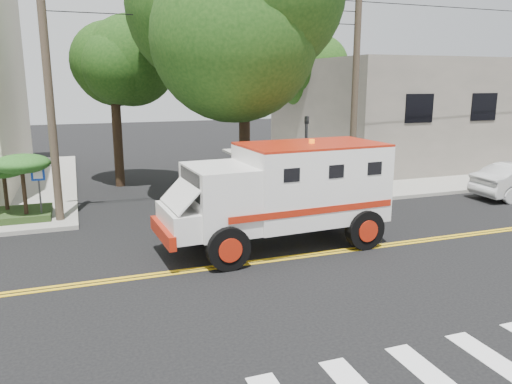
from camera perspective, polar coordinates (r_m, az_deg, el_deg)
name	(u,v)px	position (r m, az deg, el deg)	size (l,w,h in m)	color
ground	(268,261)	(14.25, 1.39, -7.84)	(100.00, 100.00, 0.00)	black
sidewalk_ne	(392,161)	(32.15, 15.24, 3.42)	(17.00, 17.00, 0.15)	gray
building_right	(410,110)	(33.11, 17.21, 8.91)	(14.00, 12.00, 6.00)	#69635A
utility_pole_left	(49,95)	(18.45, -22.56, 10.19)	(0.28, 0.28, 9.00)	#382D23
utility_pole_right	(355,92)	(21.72, 11.24, 11.13)	(0.28, 0.28, 9.00)	#382D23
tree_main	(257,20)	(19.96, 0.15, 19.01)	(6.08, 5.70, 9.85)	black
tree_left	(121,64)	(24.33, -15.20, 13.97)	(4.48, 4.20, 7.70)	black
tree_right	(310,62)	(31.37, 6.22, 14.60)	(4.80, 4.50, 8.20)	black
traffic_signal	(306,151)	(20.19, 5.73, 4.73)	(0.15, 0.18, 3.60)	#3F3F42
accessibility_sign	(39,186)	(19.00, -23.55, 0.60)	(0.45, 0.10, 2.02)	#3F3F42
palm_planter	(1,178)	(19.51, -27.16, 1.39)	(3.52, 2.63, 2.36)	#1E3314
armored_truck	(285,189)	(15.05, 3.31, 0.33)	(7.00, 3.11, 3.13)	silver
pedestrian_a	(387,169)	(23.98, 14.74, 2.61)	(0.60, 0.40, 1.66)	gray
pedestrian_b	(346,174)	(21.78, 10.20, 2.09)	(0.89, 0.70, 1.84)	gray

